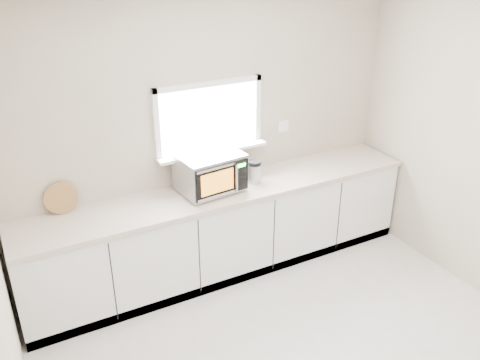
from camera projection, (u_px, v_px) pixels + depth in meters
back_wall at (209, 135)px, 4.90m from camera, size 4.00×0.17×2.70m
cabinets at (224, 232)px, 5.06m from camera, size 3.92×0.60×0.88m
countertop at (224, 191)px, 4.85m from camera, size 3.92×0.64×0.04m
microwave at (210, 172)px, 4.74m from camera, size 0.62×0.50×0.37m
knife_block at (202, 180)px, 4.73m from camera, size 0.16×0.23×0.30m
cutting_board at (61, 198)px, 4.37m from camera, size 0.29×0.07×0.29m
coffee_grinder at (254, 171)px, 4.94m from camera, size 0.14×0.14×0.23m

